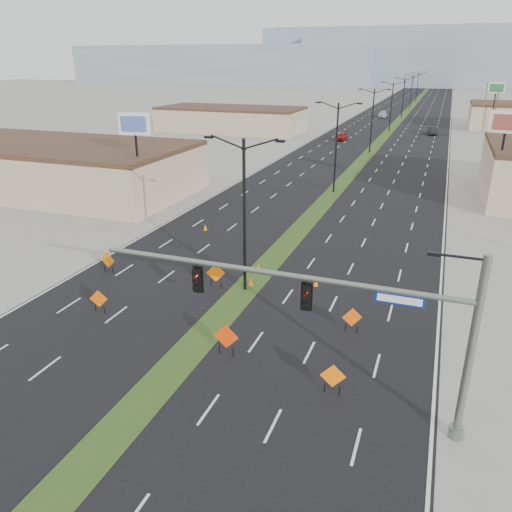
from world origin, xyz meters
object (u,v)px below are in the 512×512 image
(cone_1, at_px, (251,282))
(cone_3, at_px, (205,227))
(signal_mast, at_px, (350,314))
(pole_sign_east_near, at_px, (506,130))
(construction_sign_5, at_px, (352,318))
(streetlight_4, at_px, (403,96))
(construction_sign_3, at_px, (226,338))
(construction_sign_4, at_px, (333,377))
(cone_0, at_px, (258,269))
(pole_sign_west, at_px, (135,131))
(streetlight_3, at_px, (391,105))
(pole_sign_east_far, at_px, (496,92))
(construction_sign_0, at_px, (108,261))
(streetlight_2, at_px, (372,119))
(cone_2, at_px, (316,282))
(construction_sign_2, at_px, (216,274))
(car_mid, at_px, (432,131))
(streetlight_6, at_px, (417,86))
(car_far, at_px, (383,114))
(construction_sign_1, at_px, (99,300))
(streetlight_0, at_px, (244,212))
(streetlight_5, at_px, (411,90))
(streetlight_1, at_px, (336,145))
(car_left, at_px, (342,136))

(cone_1, height_order, cone_3, cone_1)
(cone_3, bearing_deg, signal_mast, -50.98)
(pole_sign_east_near, bearing_deg, construction_sign_5, -96.23)
(pole_sign_east_near, bearing_deg, streetlight_4, 111.70)
(construction_sign_3, xyz_separation_m, construction_sign_4, (5.86, -1.29, -0.13))
(cone_0, xyz_separation_m, pole_sign_west, (-16.77, 11.04, 7.55))
(streetlight_3, height_order, cone_1, streetlight_3)
(pole_sign_east_near, bearing_deg, pole_sign_east_far, 97.52)
(construction_sign_0, height_order, construction_sign_5, construction_sign_0)
(cone_1, bearing_deg, streetlight_2, 90.12)
(cone_1, height_order, cone_2, cone_2)
(construction_sign_2, bearing_deg, car_mid, 63.77)
(streetlight_3, relative_size, pole_sign_east_far, 1.00)
(streetlight_4, height_order, streetlight_6, same)
(car_mid, bearing_deg, car_far, 109.49)
(signal_mast, height_order, cone_1, signal_mast)
(pole_sign_east_near, bearing_deg, car_far, 114.82)
(construction_sign_1, distance_m, pole_sign_west, 23.38)
(construction_sign_2, height_order, cone_3, construction_sign_2)
(streetlight_0, xyz_separation_m, streetlight_4, (0.00, 112.00, 0.00))
(car_mid, distance_m, pole_sign_west, 73.05)
(signal_mast, xyz_separation_m, cone_3, (-16.51, 20.37, -4.51))
(construction_sign_3, xyz_separation_m, pole_sign_west, (-18.89, 21.71, 6.84))
(streetlight_5, height_order, pole_sign_west, streetlight_5)
(signal_mast, height_order, construction_sign_3, signal_mast)
(pole_sign_east_far, bearing_deg, pole_sign_east_near, -85.44)
(streetlight_1, height_order, construction_sign_0, streetlight_1)
(streetlight_4, height_order, construction_sign_5, streetlight_4)
(streetlight_1, xyz_separation_m, streetlight_3, (0.00, 56.00, 0.00))
(car_left, bearing_deg, streetlight_2, -59.49)
(car_mid, height_order, construction_sign_0, construction_sign_0)
(streetlight_3, height_order, streetlight_5, same)
(signal_mast, distance_m, streetlight_3, 94.39)
(streetlight_6, height_order, construction_sign_1, streetlight_6)
(streetlight_5, bearing_deg, construction_sign_4, -86.98)
(streetlight_4, xyz_separation_m, car_mid, (8.82, -29.99, -4.63))
(construction_sign_5, distance_m, cone_0, 9.88)
(construction_sign_0, bearing_deg, construction_sign_1, -52.86)
(streetlight_2, bearing_deg, construction_sign_2, -92.04)
(construction_sign_4, bearing_deg, pole_sign_east_near, 65.91)
(construction_sign_0, relative_size, cone_0, 2.38)
(car_far, distance_m, construction_sign_2, 112.02)
(construction_sign_4, relative_size, cone_3, 2.75)
(streetlight_1, bearing_deg, construction_sign_1, -101.83)
(streetlight_5, distance_m, construction_sign_4, 149.27)
(streetlight_6, distance_m, cone_1, 167.36)
(streetlight_0, distance_m, streetlight_3, 84.00)
(streetlight_6, bearing_deg, cone_2, -88.52)
(construction_sign_0, bearing_deg, pole_sign_east_far, 77.69)
(streetlight_1, xyz_separation_m, construction_sign_3, (2.00, -35.71, -4.37))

